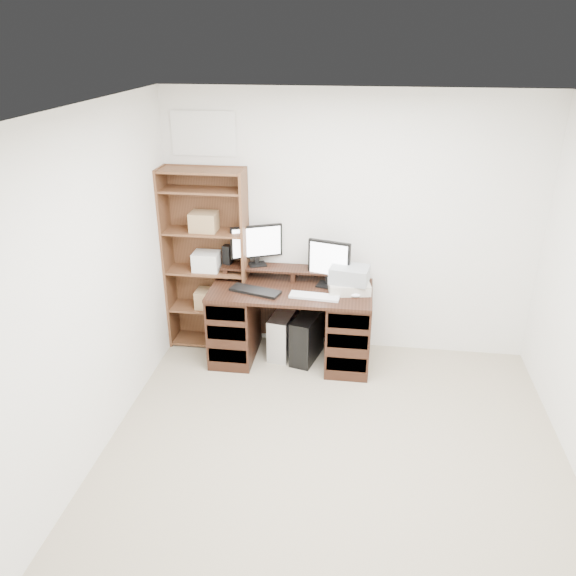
% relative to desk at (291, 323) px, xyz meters
% --- Properties ---
extents(room, '(3.54, 4.04, 2.54)m').
position_rel_desk_xyz_m(room, '(0.50, -1.64, 0.86)').
color(room, tan).
rests_on(room, ground).
extents(desk, '(1.50, 0.70, 0.75)m').
position_rel_desk_xyz_m(desk, '(0.00, 0.00, 0.00)').
color(desk, black).
rests_on(desk, ground).
extents(riser_shelf, '(1.40, 0.22, 0.12)m').
position_rel_desk_xyz_m(riser_shelf, '(0.00, 0.21, 0.45)').
color(riser_shelf, black).
rests_on(riser_shelf, desk).
extents(monitor_wide, '(0.47, 0.23, 0.39)m').
position_rel_desk_xyz_m(monitor_wide, '(-0.37, 0.24, 0.70)').
color(monitor_wide, black).
rests_on(monitor_wide, riser_shelf).
extents(monitor_small, '(0.40, 0.19, 0.44)m').
position_rel_desk_xyz_m(monitor_small, '(0.34, 0.12, 0.60)').
color(monitor_small, black).
rests_on(monitor_small, desk).
extents(speaker, '(0.09, 0.09, 0.19)m').
position_rel_desk_xyz_m(speaker, '(-0.65, 0.23, 0.57)').
color(speaker, black).
rests_on(speaker, riser_shelf).
extents(keyboard_black, '(0.49, 0.28, 0.03)m').
position_rel_desk_xyz_m(keyboard_black, '(-0.31, -0.13, 0.37)').
color(keyboard_black, black).
rests_on(keyboard_black, desk).
extents(keyboard_white, '(0.46, 0.17, 0.02)m').
position_rel_desk_xyz_m(keyboard_white, '(0.23, -0.17, 0.37)').
color(keyboard_white, silver).
rests_on(keyboard_white, desk).
extents(mouse, '(0.11, 0.10, 0.04)m').
position_rel_desk_xyz_m(mouse, '(0.59, -0.10, 0.38)').
color(mouse, white).
rests_on(mouse, desk).
extents(printer, '(0.41, 0.34, 0.09)m').
position_rel_desk_xyz_m(printer, '(0.53, 0.02, 0.41)').
color(printer, beige).
rests_on(printer, desk).
extents(basket, '(0.38, 0.29, 0.15)m').
position_rel_desk_xyz_m(basket, '(0.53, 0.02, 0.53)').
color(basket, '#959C9F').
rests_on(basket, printer).
extents(tower_silver, '(0.26, 0.46, 0.43)m').
position_rel_desk_xyz_m(tower_silver, '(-0.09, 0.08, -0.17)').
color(tower_silver, silver).
rests_on(tower_silver, ground).
extents(tower_black, '(0.30, 0.49, 0.46)m').
position_rel_desk_xyz_m(tower_black, '(0.15, 0.02, -0.16)').
color(tower_black, black).
rests_on(tower_black, ground).
extents(bookshelf, '(0.80, 0.30, 1.80)m').
position_rel_desk_xyz_m(bookshelf, '(-0.85, 0.21, 0.53)').
color(bookshelf, brown).
rests_on(bookshelf, ground).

